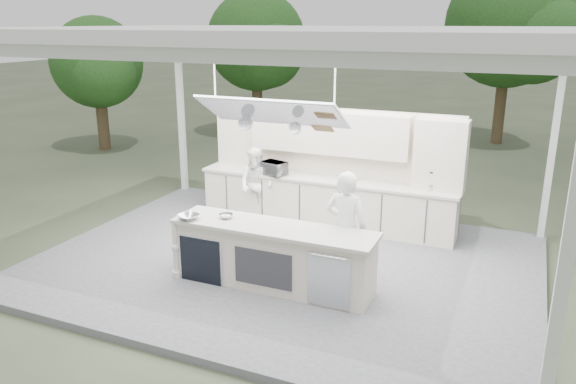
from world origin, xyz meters
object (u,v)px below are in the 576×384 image
at_px(demo_island, 272,256).
at_px(sous_chef, 256,185).
at_px(head_chef, 346,229).
at_px(back_counter, 325,201).

bearing_deg(demo_island, sous_chef, 121.18).
bearing_deg(sous_chef, head_chef, -31.00).
bearing_deg(demo_island, back_counter, 93.63).
height_order(demo_island, back_counter, same).
bearing_deg(back_counter, head_chef, -63.36).
xyz_separation_m(back_counter, head_chef, (1.16, -2.31, 0.41)).
xyz_separation_m(back_counter, sous_chef, (-1.31, -0.35, 0.27)).
bearing_deg(head_chef, demo_island, 31.72).
xyz_separation_m(demo_island, sous_chef, (-1.49, 2.46, 0.27)).
distance_m(demo_island, back_counter, 2.82).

